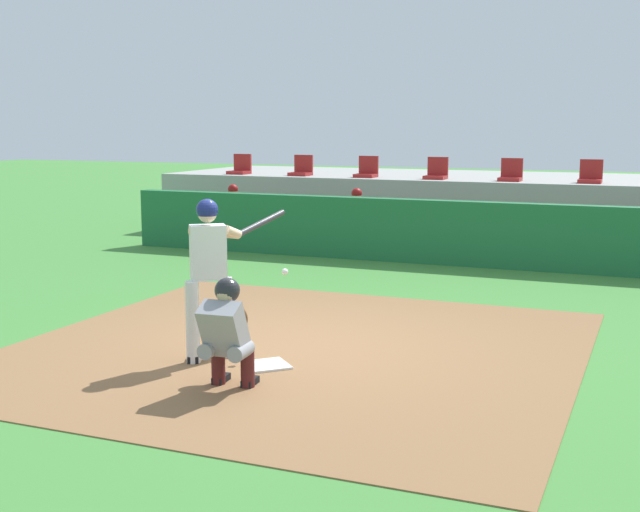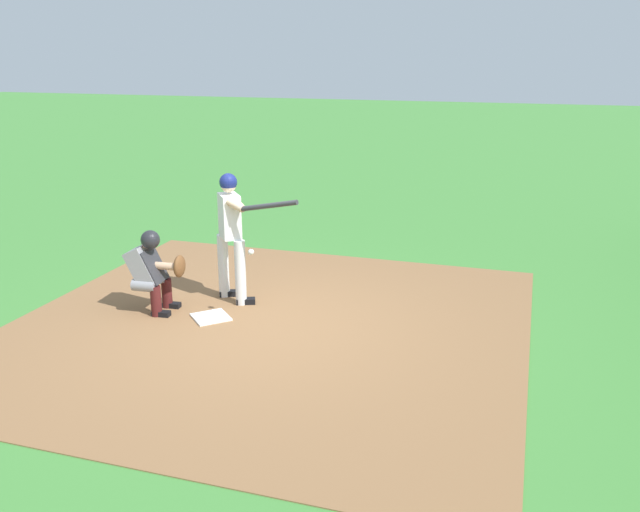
{
  "view_description": "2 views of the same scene",
  "coord_description": "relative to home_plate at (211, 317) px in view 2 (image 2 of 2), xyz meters",
  "views": [
    {
      "loc": [
        3.87,
        -8.64,
        2.61
      ],
      "look_at": [
        0.0,
        0.7,
        1.0
      ],
      "focal_mm": 46.83,
      "sensor_mm": 36.0,
      "label": 1
    },
    {
      "loc": [
        7.37,
        3.04,
        3.37
      ],
      "look_at": [
        0.0,
        0.7,
        1.0
      ],
      "focal_mm": 37.81,
      "sensor_mm": 36.0,
      "label": 2
    }
  ],
  "objects": [
    {
      "name": "catcher_crouched",
      "position": [
        -0.02,
        -0.82,
        0.59
      ],
      "size": [
        0.5,
        1.78,
        1.13
      ],
      "color": "gray",
      "rests_on": "ground"
    },
    {
      "name": "home_plate",
      "position": [
        0.0,
        0.0,
        0.0
      ],
      "size": [
        0.62,
        0.62,
        0.02
      ],
      "primitive_type": "cube",
      "rotation": [
        0.0,
        0.0,
        0.79
      ],
      "color": "white",
      "rests_on": "dirt_infield"
    },
    {
      "name": "dirt_infield",
      "position": [
        0.0,
        0.8,
        -0.02
      ],
      "size": [
        6.4,
        6.4,
        0.01
      ],
      "primitive_type": "cube",
      "color": "olive",
      "rests_on": "ground"
    },
    {
      "name": "ground_plane",
      "position": [
        0.0,
        0.8,
        -0.02
      ],
      "size": [
        80.0,
        80.0,
        0.0
      ],
      "primitive_type": "plane",
      "color": "#428438"
    },
    {
      "name": "batter_at_plate",
      "position": [
        -0.69,
        0.02,
        1.01
      ],
      "size": [
        0.66,
        1.39,
        1.8
      ],
      "color": "silver",
      "rests_on": "ground"
    }
  ]
}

